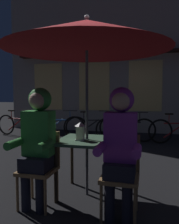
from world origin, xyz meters
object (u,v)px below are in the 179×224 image
Objects in this scene: cafe_table at (87,147)px; bicycle_fourth at (125,129)px; chair_left at (41,164)px; bicycle_second at (57,126)px; lantern at (80,131)px; bicycle_nearest at (19,125)px; bicycle_fifth at (179,131)px; bicycle_third at (93,127)px; chair_right at (121,170)px; person_left_hooded at (38,135)px; patio_umbrella at (87,35)px; person_right_hooded at (120,139)px.

bicycle_fourth reaches higher than cafe_table.
bicycle_second is (-1.39, 3.97, -0.14)m from chair_left.
lantern reaches higher than bicycle_second.
bicycle_fifth is (4.80, 0.02, 0.00)m from bicycle_nearest.
bicycle_nearest is at bearing 124.39° from chair_left.
chair_left reaches higher than bicycle_third.
chair_left is 1.00× the size of chair_right.
bicycle_nearest is 1.00× the size of bicycle_second.
person_left_hooded is at bearing -85.66° from bicycle_third.
bicycle_second is at bearing 117.49° from cafe_table.
person_left_hooded is 0.85× the size of bicycle_third.
lantern is 0.27× the size of chair_left.
bicycle_third is 2.41m from bicycle_fifth.
chair_right is at bearing -85.61° from bicycle_fourth.
bicycle_second is 2.06m from bicycle_fourth.
bicycle_fifth is (1.61, 3.61, -0.29)m from cafe_table.
bicycle_fifth is at bearing 3.78° from bicycle_fourth.
cafe_table is at bearing 0.00° from patio_umbrella.
person_right_hooded is at bearing -59.69° from bicycle_second.
patio_umbrella is 1.37m from person_left_hooded.
bicycle_second is 1.09m from bicycle_third.
bicycle_nearest is at bearing 124.01° from person_left_hooded.
bicycle_second is at bearing 0.26° from bicycle_nearest.
person_left_hooded is at bearing -176.61° from chair_right.
patio_umbrella is 1.65× the size of person_right_hooded.
bicycle_second is at bearing -179.78° from bicycle_fifth.
cafe_table is 0.62m from chair_right.
bicycle_third and bicycle_fifth have the same top height.
patio_umbrella is at bearing -62.51° from bicycle_second.
person_right_hooded is 3.99m from bicycle_fourth.
bicycle_fourth is at bearing -176.22° from bicycle_fifth.
person_right_hooded reaches higher than lantern.
cafe_table is 0.53× the size of person_right_hooded.
bicycle_third is at bearing 100.77° from lantern.
person_right_hooded is 4.22m from bicycle_fifth.
chair_left is at bearing 90.00° from person_left_hooded.
cafe_table is 0.44× the size of bicycle_fourth.
cafe_table is 4.07m from bicycle_second.
bicycle_second is 1.01× the size of bicycle_third.
lantern is 0.14× the size of bicycle_third.
bicycle_fifth is at bearing 62.32° from chair_left.
bicycle_fifth is (2.09, 3.98, -0.14)m from chair_left.
cafe_table is 0.45× the size of bicycle_fifth.
lantern is 4.85m from bicycle_nearest.
person_left_hooded reaches higher than bicycle_third.
bicycle_fourth is (3.37, -0.08, 0.00)m from bicycle_nearest.
lantern is at bearing 40.41° from person_left_hooded.
patio_umbrella reaches higher than bicycle_fifth.
bicycle_fourth is at bearing 86.04° from lantern.
bicycle_fourth is at bearing -2.26° from bicycle_second.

